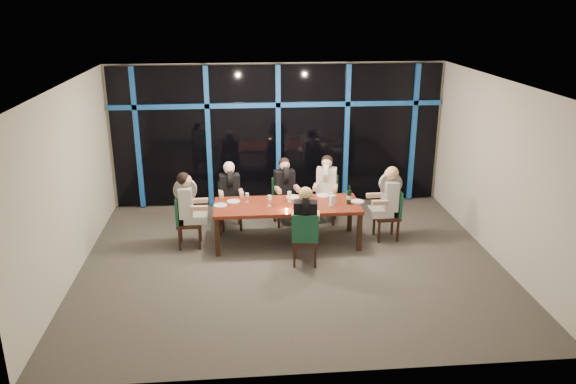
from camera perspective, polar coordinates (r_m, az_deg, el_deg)
name	(u,v)px	position (r m, az deg, el deg)	size (l,w,h in m)	color
room	(291,146)	(8.89, 0.35, 4.68)	(7.04, 7.00, 3.02)	#504C47
window_wall	(279,133)	(11.84, -0.96, 5.99)	(6.86, 0.43, 2.94)	black
dining_table	(287,208)	(10.05, -0.10, -1.61)	(2.60, 1.00, 0.75)	maroon
chair_far_left	(230,202)	(10.88, -5.91, -1.06)	(0.47, 0.47, 0.91)	black
chair_far_mid	(284,198)	(11.03, -0.43, -0.63)	(0.49, 0.49, 0.92)	black
chair_far_right	(326,196)	(11.16, 3.92, -0.41)	(0.52, 0.52, 0.93)	black
chair_end_left	(184,219)	(10.14, -10.48, -2.69)	(0.45, 0.45, 0.95)	black
chair_end_right	(391,212)	(10.47, 10.43, -1.97)	(0.45, 0.45, 0.95)	black
chair_near_mid	(305,236)	(9.27, 1.76, -4.54)	(0.49, 0.49, 0.93)	black
diner_far_left	(230,186)	(10.69, -5.93, 0.61)	(0.48, 0.59, 0.88)	black
diner_far_mid	(285,182)	(10.84, -0.32, 1.05)	(0.50, 0.61, 0.89)	black
diner_far_right	(326,180)	(10.96, 3.92, 1.27)	(0.53, 0.62, 0.90)	silver
diner_end_left	(188,199)	(10.00, -10.16, -0.67)	(0.59, 0.47, 0.92)	black
diner_end_right	(388,192)	(10.32, 10.13, -0.04)	(0.59, 0.48, 0.92)	black
diner_near_mid	(306,214)	(9.20, 1.79, -2.22)	(0.50, 0.61, 0.91)	black
plate_far_left	(233,201)	(10.19, -5.57, -0.96)	(0.24, 0.24, 0.01)	white
plate_far_mid	(293,197)	(10.37, 0.49, -0.51)	(0.24, 0.24, 0.01)	white
plate_far_right	(323,195)	(10.47, 3.61, -0.34)	(0.24, 0.24, 0.01)	white
plate_end_left	(220,205)	(10.03, -6.89, -1.34)	(0.24, 0.24, 0.01)	white
plate_end_right	(357,201)	(10.22, 7.06, -0.95)	(0.24, 0.24, 0.01)	white
plate_near_mid	(306,209)	(9.78, 1.87, -1.76)	(0.24, 0.24, 0.01)	white
wine_bottle	(349,197)	(10.06, 6.22, -0.49)	(0.08, 0.08, 0.35)	black
water_pitcher	(332,200)	(9.96, 4.51, -0.86)	(0.12, 0.11, 0.19)	white
tea_light	(287,210)	(9.73, -0.14, -1.80)	(0.05, 0.05, 0.03)	#FFA54C
wine_glass_a	(269,198)	(9.91, -1.91, -0.64)	(0.08, 0.08, 0.20)	silver
wine_glass_b	(289,194)	(10.11, 0.14, -0.24)	(0.07, 0.07, 0.19)	silver
wine_glass_c	(307,197)	(10.04, 1.97, -0.46)	(0.07, 0.07, 0.17)	silver
wine_glass_d	(247,195)	(10.14, -4.17, -0.35)	(0.06, 0.06, 0.17)	silver
wine_glass_e	(331,195)	(10.17, 4.38, -0.30)	(0.06, 0.06, 0.16)	silver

